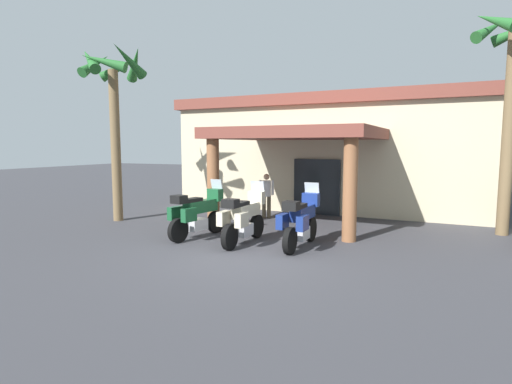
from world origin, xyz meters
name	(u,v)px	position (x,y,z in m)	size (l,w,h in m)	color
ground_plane	(243,256)	(0.00, 0.00, 0.00)	(80.00, 80.00, 0.00)	#38383D
motel_building	(339,152)	(0.12, 9.74, 2.32)	(13.20, 11.51, 4.59)	beige
motorcycle_green	(197,213)	(-2.02, 1.25, 0.70)	(0.89, 2.20, 1.61)	black
motorcycle_cream	(244,218)	(-0.50, 1.12, 0.70)	(0.72, 2.21, 1.61)	black
motorcycle_blue	(301,221)	(1.01, 1.33, 0.70)	(0.72, 2.21, 1.61)	black
pedestrian	(266,193)	(-1.45, 5.02, 0.92)	(0.51, 0.32, 1.60)	brown
palm_tree_roadside	(113,90)	(-5.99, 2.43, 4.46)	(2.21, 2.31, 5.96)	brown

